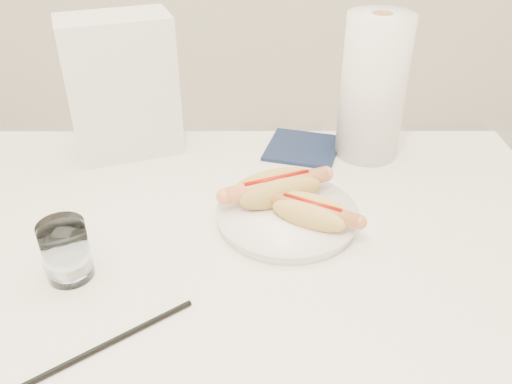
{
  "coord_description": "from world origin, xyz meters",
  "views": [
    {
      "loc": [
        0.09,
        -0.62,
        1.26
      ],
      "look_at": [
        0.09,
        0.05,
        0.82
      ],
      "focal_mm": 37.29,
      "sensor_mm": 36.0,
      "label": 1
    }
  ],
  "objects_px": {
    "hotdog_left": "(277,189)",
    "hotdog_right": "(312,212)",
    "table": "(200,279)",
    "paper_towel_roll": "(373,88)",
    "napkin_box": "(122,87)",
    "plate": "(287,217)",
    "water_glass": "(66,251)"
  },
  "relations": [
    {
      "from": "plate",
      "to": "hotdog_left",
      "type": "distance_m",
      "value": 0.05
    },
    {
      "from": "paper_towel_roll",
      "to": "water_glass",
      "type": "bearing_deg",
      "value": -142.9
    },
    {
      "from": "plate",
      "to": "napkin_box",
      "type": "height_order",
      "value": "napkin_box"
    },
    {
      "from": "paper_towel_roll",
      "to": "table",
      "type": "bearing_deg",
      "value": -134.95
    },
    {
      "from": "table",
      "to": "plate",
      "type": "distance_m",
      "value": 0.17
    },
    {
      "from": "hotdog_left",
      "to": "paper_towel_roll",
      "type": "distance_m",
      "value": 0.29
    },
    {
      "from": "hotdog_right",
      "to": "hotdog_left",
      "type": "bearing_deg",
      "value": 158.52
    },
    {
      "from": "plate",
      "to": "water_glass",
      "type": "bearing_deg",
      "value": -157.63
    },
    {
      "from": "table",
      "to": "napkin_box",
      "type": "bearing_deg",
      "value": 117.18
    },
    {
      "from": "hotdog_left",
      "to": "hotdog_right",
      "type": "height_order",
      "value": "hotdog_left"
    },
    {
      "from": "water_glass",
      "to": "table",
      "type": "bearing_deg",
      "value": 18.04
    },
    {
      "from": "hotdog_right",
      "to": "napkin_box",
      "type": "distance_m",
      "value": 0.44
    },
    {
      "from": "table",
      "to": "napkin_box",
      "type": "xyz_separation_m",
      "value": [
        -0.16,
        0.32,
        0.19
      ]
    },
    {
      "from": "hotdog_right",
      "to": "paper_towel_roll",
      "type": "height_order",
      "value": "paper_towel_roll"
    },
    {
      "from": "table",
      "to": "water_glass",
      "type": "distance_m",
      "value": 0.21
    },
    {
      "from": "plate",
      "to": "napkin_box",
      "type": "bearing_deg",
      "value": 140.54
    },
    {
      "from": "plate",
      "to": "napkin_box",
      "type": "relative_size",
      "value": 0.83
    },
    {
      "from": "plate",
      "to": "water_glass",
      "type": "height_order",
      "value": "water_glass"
    },
    {
      "from": "hotdog_left",
      "to": "water_glass",
      "type": "height_order",
      "value": "water_glass"
    },
    {
      "from": "water_glass",
      "to": "napkin_box",
      "type": "xyz_separation_m",
      "value": [
        0.01,
        0.38,
        0.09
      ]
    },
    {
      "from": "table",
      "to": "hotdog_right",
      "type": "height_order",
      "value": "hotdog_right"
    },
    {
      "from": "hotdog_right",
      "to": "paper_towel_roll",
      "type": "bearing_deg",
      "value": 91.3
    },
    {
      "from": "water_glass",
      "to": "napkin_box",
      "type": "bearing_deg",
      "value": 88.55
    },
    {
      "from": "hotdog_right",
      "to": "napkin_box",
      "type": "bearing_deg",
      "value": 168.91
    },
    {
      "from": "plate",
      "to": "water_glass",
      "type": "distance_m",
      "value": 0.34
    },
    {
      "from": "hotdog_left",
      "to": "water_glass",
      "type": "xyz_separation_m",
      "value": [
        -0.29,
        -0.16,
        0.0
      ]
    },
    {
      "from": "table",
      "to": "paper_towel_roll",
      "type": "xyz_separation_m",
      "value": [
        0.3,
        0.3,
        0.2
      ]
    },
    {
      "from": "table",
      "to": "plate",
      "type": "height_order",
      "value": "plate"
    },
    {
      "from": "hotdog_left",
      "to": "hotdog_right",
      "type": "relative_size",
      "value": 1.22
    },
    {
      "from": "hotdog_left",
      "to": "paper_towel_roll",
      "type": "height_order",
      "value": "paper_towel_roll"
    },
    {
      "from": "hotdog_left",
      "to": "hotdog_right",
      "type": "bearing_deg",
      "value": -71.9
    },
    {
      "from": "paper_towel_roll",
      "to": "hotdog_right",
      "type": "bearing_deg",
      "value": -116.79
    }
  ]
}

